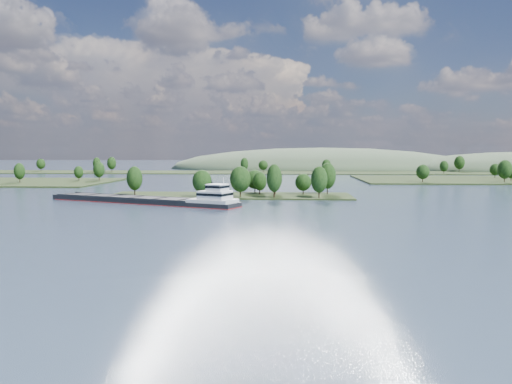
{
  "coord_description": "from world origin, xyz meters",
  "views": [
    {
      "loc": [
        23.66,
        -24.03,
        18.82
      ],
      "look_at": [
        14.09,
        130.0,
        6.0
      ],
      "focal_mm": 35.0,
      "sensor_mm": 36.0,
      "label": 1
    }
  ],
  "objects": [
    {
      "name": "back_shoreline",
      "position": [
        8.49,
        399.79,
        0.68
      ],
      "size": [
        900.0,
        60.0,
        15.11
      ],
      "color": "black",
      "rests_on": "ground"
    },
    {
      "name": "ground",
      "position": [
        0.0,
        120.0,
        0.0
      ],
      "size": [
        1800.0,
        1800.0,
        0.0
      ],
      "primitive_type": "plane",
      "color": "#34455B",
      "rests_on": "ground"
    },
    {
      "name": "tree_island",
      "position": [
        6.55,
        179.17,
        4.05
      ],
      "size": [
        100.0,
        31.44,
        14.4
      ],
      "color": "black",
      "rests_on": "ground"
    },
    {
      "name": "hill_west",
      "position": [
        60.0,
        500.0,
        0.0
      ],
      "size": [
        320.0,
        160.0,
        44.0
      ],
      "primitive_type": "ellipsoid",
      "color": "#43583C",
      "rests_on": "ground"
    },
    {
      "name": "cargo_barge",
      "position": [
        -24.14,
        150.35,
        1.34
      ],
      "size": [
        76.07,
        38.75,
        10.63
      ],
      "color": "black",
      "rests_on": "ground"
    }
  ]
}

